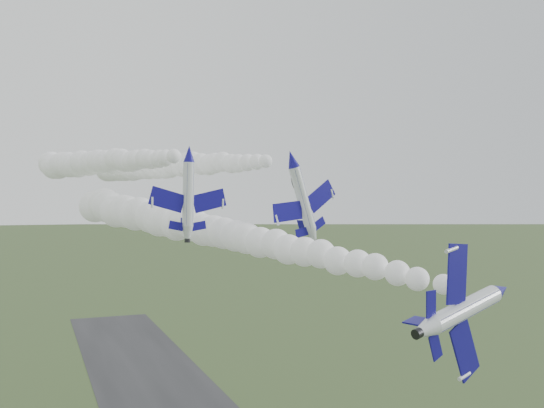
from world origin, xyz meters
The scene contains 6 objects.
jet_lead centered at (11.59, -6.15, 30.78)m, with size 5.37×12.12×10.10m.
smoke_trail_jet_lead centered at (-1.31, 34.12, 34.02)m, with size 5.79×79.34×5.79m, color white, non-canonical shape.
jet_pair_left centered at (-6.51, 23.88, 43.42)m, with size 9.45×11.18×2.76m.
smoke_trail_jet_pair_left centered at (-13.41, 62.22, 44.52)m, with size 5.36×73.30×5.36m, color white, non-canonical shape.
jet_pair_right centered at (6.91, 25.02, 43.26)m, with size 10.03×12.38×4.14m.
smoke_trail_jet_pair_right centered at (-1.40, 61.01, 44.23)m, with size 5.62×68.33×5.62m, color white, non-canonical shape.
Camera 1 is at (-23.39, -44.34, 37.94)m, focal length 40.00 mm.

